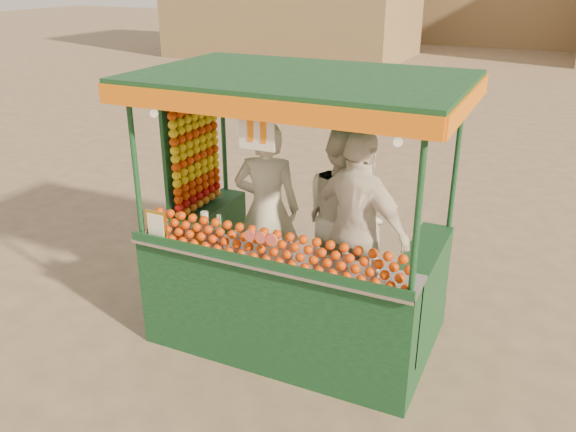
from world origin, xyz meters
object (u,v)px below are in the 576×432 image
at_px(vendor_left, 267,209).
at_px(vendor_middle, 344,217).
at_px(vendor_right, 358,230).
at_px(juice_cart, 287,261).

xyz_separation_m(vendor_left, vendor_middle, (0.81, 0.14, 0.01)).
bearing_deg(vendor_right, vendor_left, 10.09).
height_order(juice_cart, vendor_right, juice_cart).
height_order(vendor_middle, vendor_right, vendor_right).
relative_size(vendor_left, vendor_middle, 0.99).
distance_m(vendor_left, vendor_middle, 0.83).
height_order(juice_cart, vendor_left, juice_cart).
height_order(juice_cart, vendor_middle, juice_cart).
bearing_deg(vendor_left, vendor_middle, 172.66).
distance_m(juice_cart, vendor_right, 0.81).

